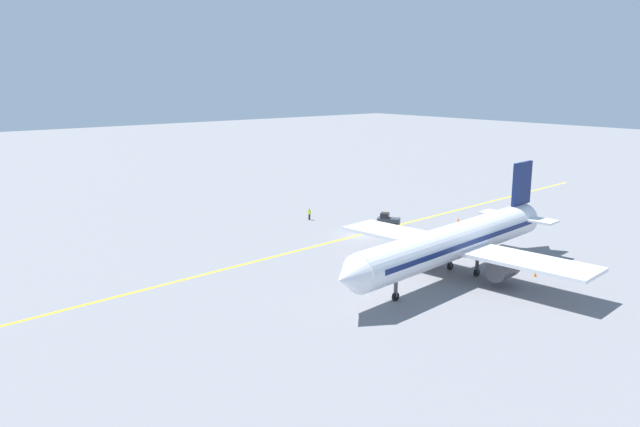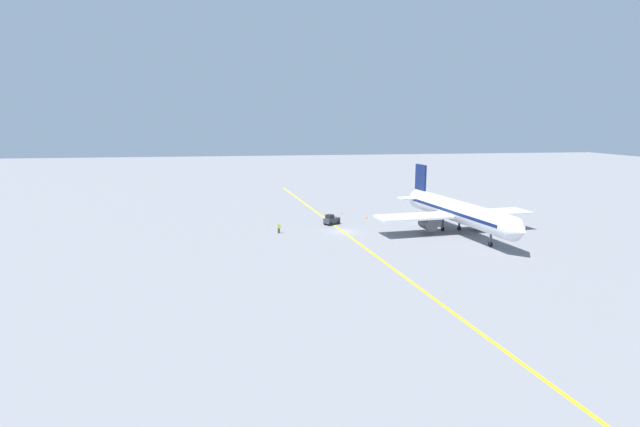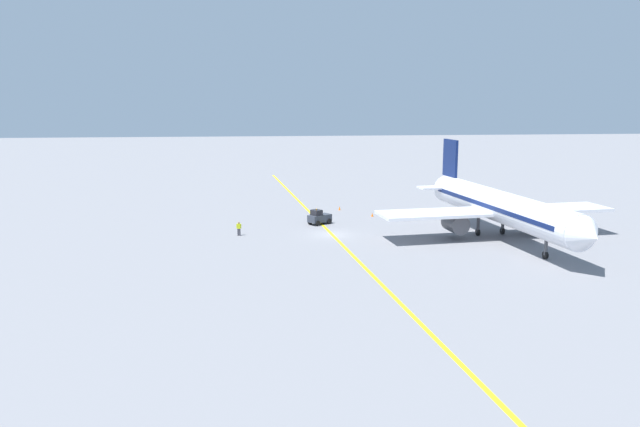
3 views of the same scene
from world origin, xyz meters
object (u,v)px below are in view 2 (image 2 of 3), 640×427
(ground_crew_worker, at_px, (279,228))
(traffic_cone_by_wingtip, at_px, (367,217))
(airplane_at_gate, at_px, (457,211))
(baggage_tug_dark, at_px, (331,220))
(traffic_cone_near_nose, at_px, (468,223))
(traffic_cone_mid_apron, at_px, (342,213))

(ground_crew_worker, relative_size, traffic_cone_by_wingtip, 3.05)
(airplane_at_gate, xyz_separation_m, baggage_tug_dark, (19.76, -10.23, -2.81))
(ground_crew_worker, bearing_deg, traffic_cone_by_wingtip, -150.65)
(airplane_at_gate, height_order, traffic_cone_by_wingtip, airplane_at_gate)
(airplane_at_gate, xyz_separation_m, traffic_cone_near_nose, (-5.31, -6.35, -3.43))
(baggage_tug_dark, distance_m, traffic_cone_near_nose, 25.38)
(ground_crew_worker, bearing_deg, baggage_tug_dark, -150.89)
(traffic_cone_near_nose, height_order, traffic_cone_mid_apron, same)
(baggage_tug_dark, distance_m, ground_crew_worker, 11.68)
(ground_crew_worker, xyz_separation_m, traffic_cone_mid_apron, (-14.32, -15.74, -0.63))
(ground_crew_worker, bearing_deg, airplane_at_gate, 171.38)
(airplane_at_gate, bearing_deg, traffic_cone_by_wingtip, -51.08)
(airplane_at_gate, bearing_deg, ground_crew_worker, -8.62)
(traffic_cone_by_wingtip, bearing_deg, traffic_cone_mid_apron, -55.97)
(baggage_tug_dark, relative_size, traffic_cone_by_wingtip, 6.03)
(traffic_cone_near_nose, bearing_deg, airplane_at_gate, 50.07)
(traffic_cone_mid_apron, distance_m, traffic_cone_by_wingtip, 6.72)
(traffic_cone_mid_apron, bearing_deg, baggage_tug_dark, 67.74)
(baggage_tug_dark, bearing_deg, ground_crew_worker, 29.11)
(traffic_cone_near_nose, height_order, traffic_cone_by_wingtip, same)
(baggage_tug_dark, height_order, ground_crew_worker, baggage_tug_dark)
(baggage_tug_dark, distance_m, traffic_cone_mid_apron, 10.89)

